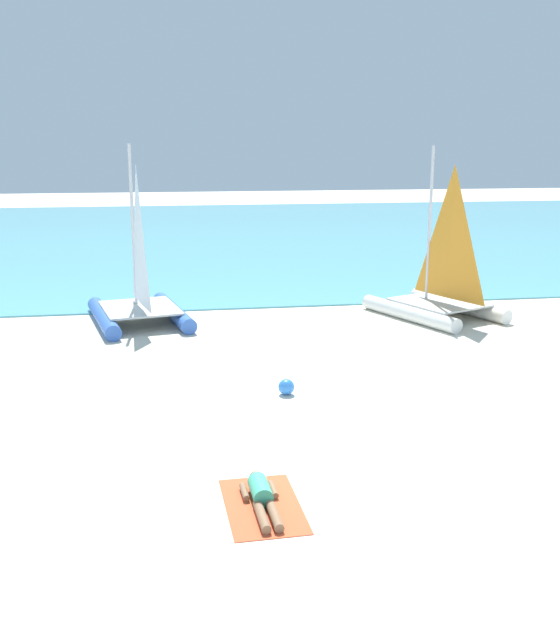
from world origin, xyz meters
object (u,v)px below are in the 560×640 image
object	(u,v)px
sunbather_left	(262,496)
beach_ball	(286,387)
sailboat_blue	(139,298)
towel_left	(263,506)
sailboat_white	(438,293)

from	to	relation	value
sunbather_left	beach_ball	size ratio (longest dim) A/B	4.55
sailboat_blue	towel_left	xyz separation A→B (m)	(2.05, -11.74, -0.77)
towel_left	sailboat_white	bearing A→B (deg)	57.82
sailboat_blue	beach_ball	world-z (taller)	sailboat_blue
sunbather_left	sailboat_blue	bearing A→B (deg)	98.02
beach_ball	sunbather_left	bearing A→B (deg)	-104.02
sailboat_white	beach_ball	size ratio (longest dim) A/B	15.01
sailboat_white	sunbather_left	world-z (taller)	sailboat_white
sailboat_white	beach_ball	xyz separation A→B (m)	(-5.79, -6.27, -0.60)
sunbather_left	beach_ball	world-z (taller)	beach_ball
sailboat_white	beach_ball	world-z (taller)	sailboat_white
sailboat_white	sunbather_left	distance (m)	13.04
towel_left	beach_ball	world-z (taller)	beach_ball
sunbather_left	sailboat_white	bearing A→B (deg)	55.73
sailboat_white	sailboat_blue	xyz separation A→B (m)	(-9.01, 0.67, 0.01)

